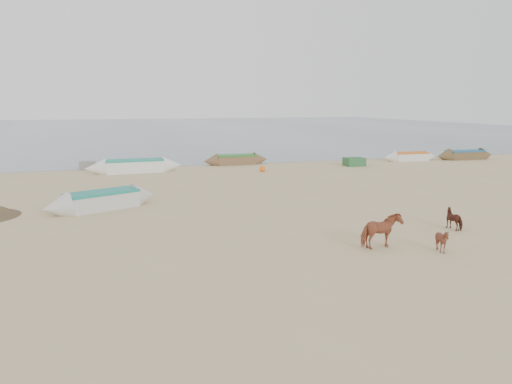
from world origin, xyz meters
TOP-DOWN VIEW (x-y plane):
  - ground at (0.00, 0.00)m, footprint 140.00×140.00m
  - sea at (0.00, 82.00)m, footprint 160.00×160.00m
  - cow_adult at (2.48, -2.44)m, footprint 1.52×0.85m
  - calf_front at (4.18, -3.47)m, footprint 0.98×0.96m
  - calf_right at (6.73, -0.97)m, footprint 1.02×1.06m
  - near_canoe at (-6.61, 7.14)m, footprint 5.59×3.56m
  - waterline_canoes at (-1.90, 20.40)m, footprint 54.41×3.90m
  - beach_clutter at (2.83, 19.49)m, footprint 42.39×6.04m

SIDE VIEW (x-z plane):
  - ground at x=0.00m, z-range 0.00..0.00m
  - sea at x=0.00m, z-range 0.01..0.01m
  - beach_clutter at x=2.83m, z-range -0.02..0.62m
  - calf_front at x=4.18m, z-range 0.00..0.82m
  - calf_right at x=6.73m, z-range 0.00..0.83m
  - waterline_canoes at x=-1.90m, z-range -0.05..0.89m
  - near_canoe at x=-6.61m, z-range 0.00..0.85m
  - cow_adult at x=2.48m, z-range 0.00..1.22m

